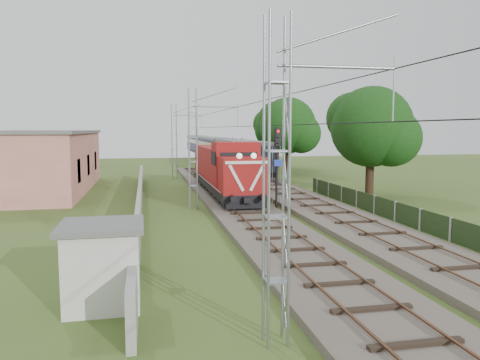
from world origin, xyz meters
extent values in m
plane|color=#415921|center=(0.00, 0.00, 0.00)|extent=(140.00, 140.00, 0.00)
cube|color=#6B6054|center=(0.00, 7.00, 0.15)|extent=(4.20, 70.00, 0.30)
cube|color=black|center=(0.00, 7.00, 0.35)|extent=(2.40, 70.00, 0.10)
cube|color=brown|center=(-0.85, 7.00, 0.42)|extent=(0.08, 70.00, 0.05)
cube|color=brown|center=(0.85, 7.00, 0.42)|extent=(0.08, 70.00, 0.05)
cube|color=#6B6054|center=(5.00, 20.00, 0.15)|extent=(4.20, 80.00, 0.30)
cube|color=black|center=(5.00, 20.00, 0.35)|extent=(2.40, 80.00, 0.10)
cube|color=brown|center=(4.15, 20.00, 0.42)|extent=(0.08, 80.00, 0.05)
cube|color=brown|center=(5.85, 20.00, 0.42)|extent=(0.08, 80.00, 0.05)
cylinder|color=gray|center=(-1.50, -8.00, 6.80)|extent=(3.00, 0.08, 0.08)
cylinder|color=gray|center=(-1.50, 12.00, 6.80)|extent=(3.00, 0.08, 0.08)
cylinder|color=gray|center=(-1.50, 32.00, 6.80)|extent=(3.00, 0.08, 0.08)
cylinder|color=black|center=(0.00, 12.00, 5.50)|extent=(0.03, 70.00, 0.03)
cylinder|color=black|center=(0.00, 12.00, 6.80)|extent=(0.03, 70.00, 0.03)
cube|color=#9E9E99|center=(-6.50, 12.00, 0.75)|extent=(0.25, 40.00, 1.50)
cube|color=tan|center=(-15.00, 24.00, 2.50)|extent=(8.00, 20.00, 5.00)
cube|color=#606060|center=(-15.00, 24.00, 5.10)|extent=(8.40, 20.40, 0.25)
cube|color=black|center=(-11.05, 18.00, 2.20)|extent=(0.10, 1.60, 1.80)
cube|color=black|center=(-11.05, 24.00, 2.20)|extent=(0.10, 1.60, 1.80)
cube|color=black|center=(-11.05, 30.00, 2.20)|extent=(0.10, 1.60, 1.80)
cube|color=black|center=(8.00, 3.00, 0.60)|extent=(0.05, 32.00, 1.15)
cube|color=#9E9E99|center=(8.00, 18.00, 0.60)|extent=(0.12, 0.12, 1.20)
cube|color=black|center=(0.00, 17.62, 1.00)|extent=(3.00, 16.99, 0.50)
cube|color=black|center=(0.00, 12.12, 0.70)|extent=(2.20, 3.60, 0.50)
cube|color=black|center=(0.00, 23.12, 0.70)|extent=(2.20, 3.60, 0.50)
cube|color=black|center=(0.00, 9.22, 0.60)|extent=(2.60, 0.25, 0.35)
cube|color=maroon|center=(0.00, 10.37, 2.40)|extent=(2.90, 2.50, 2.30)
sphere|color=white|center=(-0.45, 9.17, 3.70)|extent=(0.36, 0.36, 0.36)
sphere|color=white|center=(0.45, 9.17, 3.70)|extent=(0.36, 0.36, 0.36)
cube|color=silver|center=(-0.65, 9.10, 2.35)|extent=(1.00, 0.06, 1.67)
cube|color=silver|center=(0.65, 9.10, 2.35)|extent=(1.00, 0.06, 1.67)
cube|color=silver|center=(0.00, 9.10, 3.30)|extent=(2.70, 0.06, 0.18)
cube|color=maroon|center=(0.00, 12.82, 2.85)|extent=(3.00, 2.40, 3.20)
cube|color=black|center=(0.00, 11.60, 3.35)|extent=(2.50, 0.06, 0.90)
cube|color=maroon|center=(0.00, 20.07, 2.55)|extent=(2.80, 12.09, 2.60)
cylinder|color=black|center=(0.00, 17.02, 4.00)|extent=(0.44, 0.44, 0.40)
cylinder|color=gray|center=(-0.30, 12.02, 4.60)|extent=(0.12, 0.12, 0.35)
cylinder|color=gray|center=(0.30, 12.02, 4.60)|extent=(0.12, 0.12, 0.35)
cube|color=black|center=(5.00, 35.53, 0.88)|extent=(2.80, 21.24, 0.48)
cube|color=#2A3147|center=(5.00, 35.53, 2.43)|extent=(2.90, 21.24, 2.61)
cube|color=beige|center=(5.00, 35.53, 2.91)|extent=(2.93, 20.39, 0.72)
cube|color=slate|center=(5.00, 35.53, 3.88)|extent=(2.94, 21.24, 0.34)
cube|color=black|center=(5.00, 57.74, 0.88)|extent=(2.80, 21.24, 0.48)
cube|color=#2A3147|center=(5.00, 57.74, 2.43)|extent=(2.90, 21.24, 2.61)
cube|color=beige|center=(5.00, 57.74, 2.91)|extent=(2.93, 20.39, 0.72)
cube|color=slate|center=(5.00, 57.74, 3.88)|extent=(2.94, 21.24, 0.34)
cube|color=black|center=(5.00, 79.94, 0.88)|extent=(2.80, 21.24, 0.48)
cube|color=#2A3147|center=(5.00, 79.94, 2.43)|extent=(2.90, 21.24, 2.61)
cube|color=beige|center=(5.00, 79.94, 2.91)|extent=(2.93, 20.39, 0.72)
cube|color=slate|center=(5.00, 79.94, 3.88)|extent=(2.94, 21.24, 0.34)
cylinder|color=black|center=(2.65, 11.75, 2.73)|extent=(0.15, 0.15, 5.45)
cube|color=black|center=(2.65, 11.58, 4.80)|extent=(0.42, 0.31, 1.20)
sphere|color=red|center=(2.65, 11.45, 5.18)|extent=(0.20, 0.20, 0.20)
sphere|color=black|center=(2.65, 11.45, 4.80)|extent=(0.20, 0.20, 0.20)
sphere|color=black|center=(2.65, 11.45, 4.42)|extent=(0.20, 0.20, 0.20)
cube|color=#193698|center=(2.71, 11.61, 3.05)|extent=(0.60, 0.17, 0.44)
cube|color=silver|center=(-7.40, -4.54, 1.17)|extent=(2.15, 2.15, 2.35)
cube|color=#606060|center=(-7.40, -4.54, 2.45)|extent=(2.47, 2.47, 0.16)
cylinder|color=#3A2317|center=(11.56, 15.83, 1.96)|extent=(0.60, 0.60, 3.91)
sphere|color=black|center=(11.56, 15.83, 5.51)|extent=(6.40, 6.40, 6.40)
sphere|color=black|center=(12.84, 14.87, 4.62)|extent=(4.48, 4.48, 4.48)
sphere|color=black|center=(10.44, 16.95, 6.22)|extent=(4.16, 4.16, 4.16)
cylinder|color=#3A2317|center=(11.70, 15.91, 1.96)|extent=(0.55, 0.55, 3.93)
sphere|color=black|center=(11.70, 15.91, 5.54)|extent=(6.43, 6.43, 6.43)
sphere|color=black|center=(12.99, 14.95, 4.64)|extent=(4.50, 4.50, 4.50)
sphere|color=black|center=(10.58, 17.04, 6.25)|extent=(4.18, 4.18, 4.18)
cylinder|color=#3A2317|center=(10.65, 35.04, 2.05)|extent=(0.54, 0.54, 4.09)
sphere|color=black|center=(10.65, 35.04, 5.77)|extent=(6.70, 6.70, 6.70)
sphere|color=black|center=(11.99, 34.03, 4.84)|extent=(4.69, 4.69, 4.69)
sphere|color=black|center=(9.48, 36.21, 6.51)|extent=(4.35, 4.35, 4.35)
cylinder|color=#3A2317|center=(11.67, 43.05, 1.91)|extent=(0.51, 0.51, 3.82)
sphere|color=black|center=(11.67, 43.05, 5.38)|extent=(6.24, 6.24, 6.24)
sphere|color=black|center=(12.92, 42.11, 4.51)|extent=(4.37, 4.37, 4.37)
sphere|color=black|center=(10.57, 44.14, 6.07)|extent=(4.06, 4.06, 4.06)
camera|label=1|loc=(-6.07, -18.76, 5.31)|focal=35.00mm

